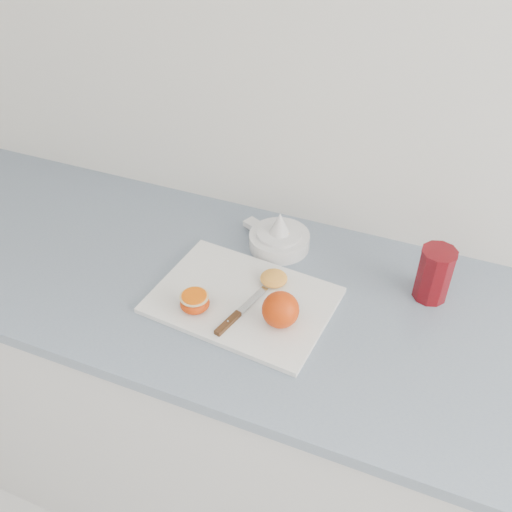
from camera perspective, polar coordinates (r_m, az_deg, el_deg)
The scene contains 8 objects.
counter at distance 1.58m, azimuth 4.65°, elevation -16.57°, with size 2.33×0.64×0.89m.
cutting_board at distance 1.24m, azimuth -1.37°, elevation -4.43°, with size 0.38×0.27×0.01m, color silver.
whole_orange at distance 1.16m, azimuth 2.47°, elevation -5.39°, with size 0.08×0.08×0.08m.
half_orange at distance 1.21m, azimuth -6.15°, elevation -4.61°, with size 0.06×0.06×0.04m.
squeezed_shell at distance 1.27m, azimuth 1.79°, elevation -2.23°, with size 0.06×0.06×0.03m.
paring_knife at distance 1.19m, azimuth -2.37°, elevation -6.30°, with size 0.06×0.17×0.01m.
citrus_juicer at distance 1.38m, azimuth 2.30°, elevation 1.87°, with size 0.18×0.15×0.10m.
red_tumbler at distance 1.28m, azimuth 17.36°, elevation -1.90°, with size 0.08×0.08×0.13m.
Camera 1 is at (0.41, 0.84, 1.76)m, focal length 40.00 mm.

